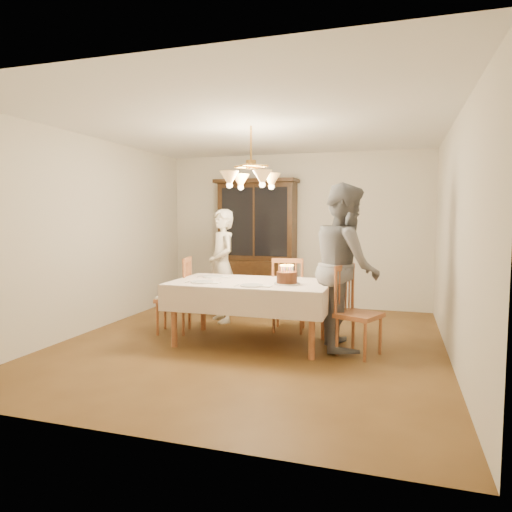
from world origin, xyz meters
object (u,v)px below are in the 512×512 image
(dining_table, at_px, (251,288))
(elderly_woman, at_px, (222,266))
(china_hutch, at_px, (257,246))
(chair_far_side, at_px, (289,298))
(birthday_cake, at_px, (287,278))

(dining_table, relative_size, elderly_woman, 1.15)
(china_hutch, bearing_deg, elderly_woman, -95.97)
(chair_far_side, relative_size, birthday_cake, 3.33)
(china_hutch, distance_m, birthday_cake, 2.59)
(birthday_cake, bearing_deg, chair_far_side, 101.26)
(china_hutch, distance_m, chair_far_side, 1.89)
(dining_table, xyz_separation_m, elderly_woman, (-0.76, 0.96, 0.14))
(china_hutch, bearing_deg, chair_far_side, -59.01)
(dining_table, bearing_deg, china_hutch, 105.38)
(dining_table, height_order, elderly_woman, elderly_woman)
(elderly_woman, bearing_deg, birthday_cake, 7.53)
(dining_table, distance_m, china_hutch, 2.37)
(chair_far_side, distance_m, birthday_cake, 0.90)
(elderly_woman, xyz_separation_m, birthday_cake, (1.22, -1.05, 0.01))
(dining_table, distance_m, elderly_woman, 1.23)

